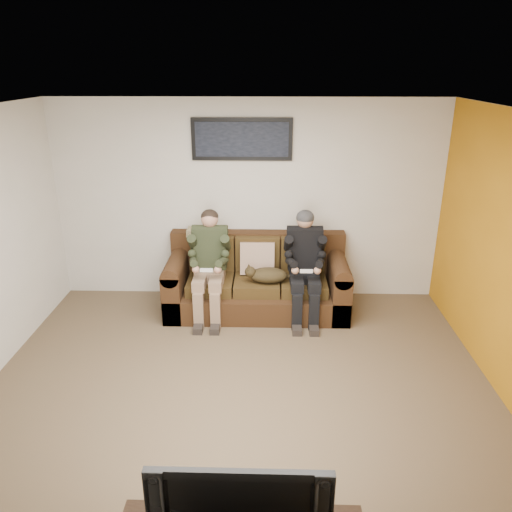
{
  "coord_description": "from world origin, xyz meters",
  "views": [
    {
      "loc": [
        0.26,
        -4.03,
        2.97
      ],
      "look_at": [
        0.13,
        1.2,
        0.95
      ],
      "focal_mm": 35.0,
      "sensor_mm": 36.0,
      "label": 1
    }
  ],
  "objects_px": {
    "cat": "(267,275)",
    "framed_poster": "(242,139)",
    "person_left": "(209,259)",
    "person_right": "(305,259)",
    "television": "(240,498)",
    "sofa": "(257,282)"
  },
  "relations": [
    {
      "from": "cat",
      "to": "person_left",
      "type": "bearing_deg",
      "value": 175.43
    },
    {
      "from": "person_right",
      "to": "cat",
      "type": "distance_m",
      "value": 0.5
    },
    {
      "from": "sofa",
      "to": "person_right",
      "type": "height_order",
      "value": "person_right"
    },
    {
      "from": "person_right",
      "to": "television",
      "type": "bearing_deg",
      "value": -99.34
    },
    {
      "from": "sofa",
      "to": "person_left",
      "type": "bearing_deg",
      "value": -161.98
    },
    {
      "from": "person_right",
      "to": "cat",
      "type": "bearing_deg",
      "value": -172.99
    },
    {
      "from": "sofa",
      "to": "person_left",
      "type": "xyz_separation_m",
      "value": [
        -0.58,
        -0.19,
        0.39
      ]
    },
    {
      "from": "sofa",
      "to": "cat",
      "type": "relative_size",
      "value": 3.44
    },
    {
      "from": "person_left",
      "to": "cat",
      "type": "relative_size",
      "value": 1.99
    },
    {
      "from": "person_right",
      "to": "framed_poster",
      "type": "relative_size",
      "value": 1.05
    },
    {
      "from": "person_left",
      "to": "person_right",
      "type": "distance_m",
      "value": 1.17
    },
    {
      "from": "cat",
      "to": "television",
      "type": "distance_m",
      "value": 3.54
    },
    {
      "from": "television",
      "to": "person_right",
      "type": "bearing_deg",
      "value": 80.92
    },
    {
      "from": "person_left",
      "to": "framed_poster",
      "type": "height_order",
      "value": "framed_poster"
    },
    {
      "from": "cat",
      "to": "television",
      "type": "xyz_separation_m",
      "value": [
        -0.13,
        -3.53,
        0.19
      ]
    },
    {
      "from": "sofa",
      "to": "person_right",
      "type": "bearing_deg",
      "value": -17.98
    },
    {
      "from": "person_left",
      "to": "cat",
      "type": "xyz_separation_m",
      "value": [
        0.71,
        -0.06,
        -0.19
      ]
    },
    {
      "from": "framed_poster",
      "to": "person_right",
      "type": "bearing_deg",
      "value": -36.23
    },
    {
      "from": "person_right",
      "to": "person_left",
      "type": "bearing_deg",
      "value": -179.98
    },
    {
      "from": "sofa",
      "to": "television",
      "type": "height_order",
      "value": "television"
    },
    {
      "from": "sofa",
      "to": "cat",
      "type": "xyz_separation_m",
      "value": [
        0.12,
        -0.25,
        0.2
      ]
    },
    {
      "from": "cat",
      "to": "framed_poster",
      "type": "bearing_deg",
      "value": 117.04
    }
  ]
}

